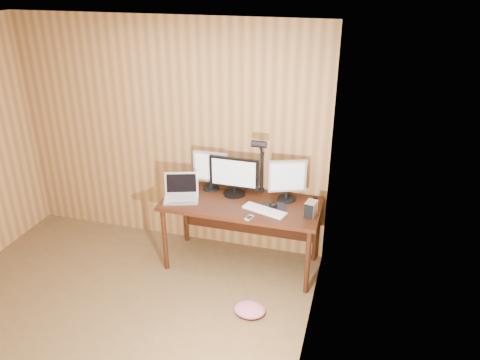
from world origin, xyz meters
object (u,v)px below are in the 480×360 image
at_px(keyboard, 264,210).
at_px(speaker, 315,202).
at_px(laptop, 181,192).
at_px(mouse, 273,205).
at_px(desk, 243,209).
at_px(phone, 249,218).
at_px(monitor_center, 234,176).
at_px(monitor_right, 287,179).
at_px(monitor_left, 211,170).
at_px(desk_lamp, 260,158).
at_px(hard_drive, 311,209).

height_order(keyboard, speaker, speaker).
relative_size(laptop, mouse, 3.54).
distance_m(desk, phone, 0.43).
xyz_separation_m(monitor_center, monitor_right, (0.55, 0.02, 0.02)).
bearing_deg(monitor_left, desk, -18.01).
bearing_deg(monitor_left, laptop, -129.77).
bearing_deg(phone, desk_lamp, 107.59).
bearing_deg(laptop, keyboard, -21.60).
relative_size(phone, speaker, 1.05).
bearing_deg(monitor_right, speaker, -33.92).
height_order(keyboard, hard_drive, hard_drive).
height_order(mouse, desk_lamp, desk_lamp).
height_order(mouse, speaker, speaker).
xyz_separation_m(laptop, desk_lamp, (0.76, 0.29, 0.35)).
xyz_separation_m(monitor_left, phone, (0.55, -0.50, -0.22)).
bearing_deg(desk_lamp, phone, -68.01).
bearing_deg(monitor_center, phone, -57.43).
bearing_deg(desk_lamp, monitor_right, 9.17).
relative_size(monitor_right, mouse, 3.71).
xyz_separation_m(keyboard, speaker, (0.46, 0.23, 0.04)).
height_order(desk, laptop, laptop).
height_order(hard_drive, speaker, hard_drive).
height_order(speaker, desk_lamp, desk_lamp).
distance_m(keyboard, phone, 0.21).
xyz_separation_m(monitor_center, hard_drive, (0.83, -0.25, -0.14)).
distance_m(monitor_left, laptop, 0.39).
bearing_deg(laptop, desk, -5.51).
distance_m(hard_drive, desk_lamp, 0.74).
relative_size(hard_drive, phone, 1.37).
height_order(monitor_center, keyboard, monitor_center).
bearing_deg(keyboard, monitor_right, 79.21).
distance_m(desk, monitor_left, 0.54).
relative_size(desk, keyboard, 3.50).
bearing_deg(hard_drive, speaker, 98.34).
bearing_deg(keyboard, desk_lamp, 128.58).
xyz_separation_m(keyboard, mouse, (0.06, 0.10, 0.01)).
bearing_deg(laptop, desk_lamp, 2.99).
xyz_separation_m(monitor_left, monitor_right, (0.82, -0.03, 0.01)).
relative_size(laptop, speaker, 3.83).
height_order(desk, speaker, speaker).
height_order(keyboard, mouse, mouse).
xyz_separation_m(monitor_center, monitor_left, (-0.27, 0.05, 0.01)).
xyz_separation_m(monitor_right, speaker, (0.30, -0.07, -0.18)).
bearing_deg(monitor_left, monitor_right, -1.54).
relative_size(monitor_center, monitor_right, 1.21).
height_order(monitor_right, mouse, monitor_right).
height_order(monitor_left, hard_drive, monitor_left).
relative_size(keyboard, speaker, 4.25).
xyz_separation_m(monitor_right, keyboard, (-0.16, -0.30, -0.22)).
height_order(keyboard, phone, keyboard).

